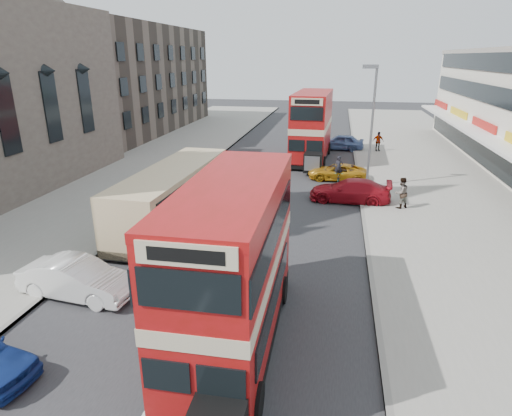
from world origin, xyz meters
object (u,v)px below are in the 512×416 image
Objects in this scene: car_right_a at (350,191)px; pedestrian_far at (378,141)px; car_left_front at (77,279)px; car_right_b at (337,172)px; pedestrian_near at (401,193)px; street_lamp at (371,118)px; cyclist at (338,174)px; bus_second at (312,126)px; coach at (174,194)px; bus_main at (234,266)px; car_right_c at (340,142)px.

pedestrian_far is (2.85, 15.47, 0.34)m from car_right_a.
car_right_a is (10.26, 13.35, -0.01)m from car_left_front.
car_right_b is 2.28× the size of pedestrian_near.
street_lamp is 12.86m from pedestrian_far.
pedestrian_far is at bearing 161.39° from car_right_b.
cyclist is (-0.74, 4.16, -0.06)m from car_right_a.
pedestrian_far reaches higher than car_right_b.
car_right_a is at bearing -83.77° from cyclist.
pedestrian_far reaches higher than car_left_front.
car_right_b is at bearing -93.10° from pedestrian_near.
bus_second is at bearing -157.77° from pedestrian_far.
car_right_b is at bearing -165.96° from car_right_a.
pedestrian_near is at bearing -40.79° from car_left_front.
coach is (-6.26, -16.52, -1.28)m from bus_second.
coach is at bearing -15.11° from pedestrian_near.
bus_main reaches higher than pedestrian_far.
coach reaches higher than cyclist.
cyclist is (-3.59, -11.31, -0.40)m from pedestrian_far.
car_right_a is at bearing 10.09° from car_right_b.
car_left_front is (-7.11, -24.42, -2.22)m from bus_second.
street_lamp is 13.49m from car_right_c.
street_lamp is 20.57m from car_left_front.
bus_second is 5.99m from car_right_c.
car_right_c is (9.64, 29.38, 0.02)m from car_left_front.
street_lamp is 4.49× the size of pedestrian_far.
car_right_c is (3.19, 30.96, -1.93)m from bus_main.
street_lamp is 14.05m from coach.
cyclist reaches higher than car_left_front.
bus_main reaches higher than car_right_b.
pedestrian_far is at bearing 82.04° from street_lamp.
car_right_a is 4.22m from cyclist.
car_left_front is (-6.45, 1.58, -1.95)m from bus_main.
cyclist is (-3.64, 5.20, -0.42)m from pedestrian_near.
street_lamp is at bearing 165.40° from car_right_a.
car_right_c is at bearing -12.03° from car_left_front.
pedestrian_near is (6.06, -12.11, -1.87)m from bus_second.
street_lamp is at bearing -102.72° from pedestrian_near.
bus_second reaches higher than car_left_front.
car_right_b is 2.17× the size of cyclist.
coach is at bearing -38.76° from car_right_b.
pedestrian_far is (3.47, -0.56, 0.30)m from car_right_c.
bus_second reaches higher than car_right_b.
bus_main is 4.97× the size of pedestrian_near.
street_lamp is at bearing -111.99° from pedestrian_far.
coach reaches higher than car_right_c.
car_left_front is (-0.85, -7.90, -0.95)m from coach.
cyclist is (3.08, 19.09, -2.03)m from bus_main.
car_right_b is 0.96× the size of car_right_c.
pedestrian_far is at bearing 68.59° from cyclist.
bus_main is 20.25m from car_right_b.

